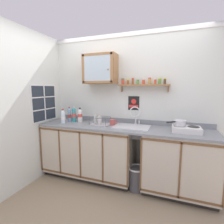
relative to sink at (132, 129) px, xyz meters
The scene contains 21 objects.
floor 1.02m from the sink, 111.67° to the right, with size 5.82×5.82×0.00m, color gray.
back_wall 0.48m from the sink, 118.22° to the left, with size 3.42×0.07×2.50m.
side_wall_left 1.76m from the sink, 157.39° to the right, with size 0.05×3.48×2.50m, color silver.
lower_cabinet_run 0.89m from the sink, behind, with size 1.60×0.63×0.92m.
lower_cabinet_run_right 0.86m from the sink, ahead, with size 1.04×0.63×0.92m.
countertop 0.16m from the sink, 166.38° to the right, with size 2.78×0.65×0.03m, color gray.
backsplash 0.31m from the sink, 121.29° to the left, with size 2.78×0.02×0.08m, color gray.
sink is the anchor object (origin of this frame).
hot_plate_stove 0.80m from the sink, ahead, with size 0.38×0.27×0.08m.
saucepan 0.71m from the sink, ahead, with size 0.26×0.25×0.08m.
bottle_detergent_teal_0 1.11m from the sink, behind, with size 0.07×0.07×0.29m.
bottle_opaque_white_1 1.00m from the sink, behind, with size 0.08×0.08×0.27m.
bottle_water_blue_2 1.23m from the sink, behind, with size 0.06×0.06×0.27m.
bottle_water_clear_3 1.23m from the sink, behind, with size 0.08×0.08×0.26m.
dish_rack 0.56m from the sink, behind, with size 0.31×0.24×0.17m.
mug 0.35m from the sink, behind, with size 0.13×0.09×0.09m.
wall_cabinet 1.15m from the sink, 167.48° to the left, with size 0.58×0.30×0.50m.
spice_shelf 0.75m from the sink, 58.28° to the left, with size 0.83×0.14×0.23m.
warning_sign 0.47m from the sink, 98.73° to the left, with size 0.19×0.01×0.24m.
window 1.62m from the sink, behind, with size 0.03×0.59×0.65m.
trash_bin 0.76m from the sink, 55.78° to the right, with size 0.27×0.27×0.37m.
Camera 1 is at (0.74, -2.15, 1.57)m, focal length 26.54 mm.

